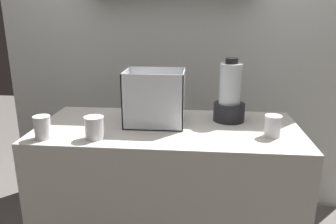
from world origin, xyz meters
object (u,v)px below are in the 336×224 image
juice_cup_mango_middle (273,127)px  carrot_display_bin (155,107)px  juice_cup_orange_far_left (43,129)px  juice_cup_carrot_left (94,129)px  blender_pitcher (230,97)px

juice_cup_mango_middle → carrot_display_bin: bearing=166.3°
juice_cup_orange_far_left → juice_cup_carrot_left: bearing=5.3°
carrot_display_bin → blender_pitcher: bearing=12.3°
carrot_display_bin → juice_cup_orange_far_left: size_ratio=2.80×
juice_cup_orange_far_left → juice_cup_mango_middle: size_ratio=1.05×
juice_cup_carrot_left → juice_cup_mango_middle: size_ratio=1.02×
blender_pitcher → carrot_display_bin: bearing=-167.7°
carrot_display_bin → juice_cup_orange_far_left: bearing=-151.6°
juice_cup_mango_middle → juice_cup_carrot_left: bearing=-172.9°
carrot_display_bin → juice_cup_orange_far_left: 0.58m
juice_cup_mango_middle → blender_pitcher: bearing=129.3°
juice_cup_carrot_left → juice_cup_mango_middle: (0.86, 0.11, 0.00)m
juice_cup_mango_middle → juice_cup_orange_far_left: bearing=-173.3°
blender_pitcher → juice_cup_carrot_left: blender_pitcher is taller
juice_cup_orange_far_left → juice_cup_carrot_left: 0.25m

